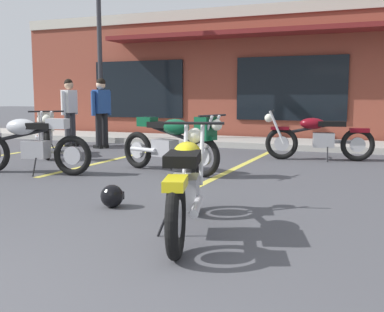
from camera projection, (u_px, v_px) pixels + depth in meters
The scene contains 13 objects.
ground_plane at pixel (159, 205), 5.45m from camera, with size 80.00×80.00×0.00m, color #47474C.
sidewalk_kerb at pixel (282, 143), 11.77m from camera, with size 22.00×1.80×0.14m, color #A8A59E.
brick_storefront_building at pixel (308, 77), 15.15m from camera, with size 17.23×6.78×3.69m.
painted_stall_lines at pixel (241, 166), 8.48m from camera, with size 10.39×4.80×0.01m.
motorcycle_foreground_classic at pixel (186, 183), 4.32m from camera, with size 0.97×2.05×0.98m.
motorcycle_red_sportbike at pixel (318, 137), 9.17m from camera, with size 2.09×0.82×0.98m.
motorcycle_black_cruiser at pixel (25, 141), 7.58m from camera, with size 2.10×0.77×0.98m.
motorcycle_silver_naked at pixel (45, 131), 9.77m from camera, with size 1.61×1.69×0.98m.
motorcycle_blue_standard at pixel (174, 141), 7.63m from camera, with size 2.05×0.93×0.98m.
person_in_shorts_foreground at pixel (101, 109), 11.24m from camera, with size 0.35×0.61×1.68m.
person_near_building at pixel (70, 108), 11.66m from camera, with size 0.28×0.60×1.68m.
helmet_on_pavement at pixel (112, 196), 5.31m from camera, with size 0.26×0.26×0.26m.
parking_lot_lamp_post at pixel (97, 13), 11.98m from camera, with size 0.24×0.76×5.21m.
Camera 1 is at (2.39, -1.44, 1.26)m, focal length 43.98 mm.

